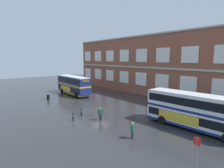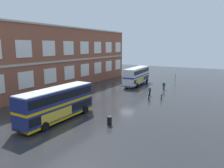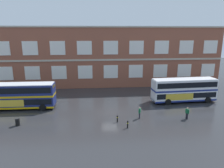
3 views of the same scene
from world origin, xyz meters
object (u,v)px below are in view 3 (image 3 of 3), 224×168
Objects in this scene: double_decker_middle at (184,90)px; waiting_passenger at (140,112)px; safety_bollard_west at (117,119)px; double_decker_near at (19,96)px; safety_bollard_east at (128,124)px; second_passenger at (187,113)px; station_litter_bin at (18,122)px.

double_decker_middle reaches higher than waiting_passenger.
safety_bollard_west is at bearing -163.40° from waiting_passenger.
double_decker_near reaches higher than waiting_passenger.
waiting_passenger reaches higher than safety_bollard_east.
double_decker_near is 0.99× the size of double_decker_middle.
safety_bollard_west is at bearing 120.71° from safety_bollard_east.
second_passenger is 22.89m from station_litter_bin.
double_decker_near reaches higher than second_passenger.
station_litter_bin is (-16.31, -0.84, -0.41)m from waiting_passenger.
double_decker_middle reaches higher than safety_bollard_west.
double_decker_middle is 14.74m from safety_bollard_east.
safety_bollard_east is (-8.73, -2.07, -0.44)m from second_passenger.
double_decker_middle is at bearing 1.97° from double_decker_near.
double_decker_middle is at bearing 30.89° from safety_bollard_west.
safety_bollard_east is (14.16, -1.98, -0.03)m from station_litter_bin.
safety_bollard_east is (-11.32, -9.29, -1.66)m from double_decker_middle.
station_litter_bin reaches higher than safety_bollard_west.
double_decker_near is 18.95m from waiting_passenger.
waiting_passenger is at bearing -144.83° from double_decker_middle.
safety_bollard_west is (13.06, -0.13, -0.03)m from station_litter_bin.
station_litter_bin is at bearing -74.43° from double_decker_near.
double_decker_near is at bearing 165.71° from second_passenger.
safety_bollard_west is 2.16m from safety_bollard_east.
second_passenger is 8.98m from safety_bollard_east.
waiting_passenger is at bearing -16.99° from double_decker_near.
station_litter_bin is (1.77, -6.37, -1.63)m from double_decker_near.
safety_bollard_east is at bearing -166.67° from second_passenger.
double_decker_near is at bearing 105.57° from station_litter_bin.
safety_bollard_west is at bearing -0.56° from station_litter_bin.
double_decker_middle is at bearing 70.25° from second_passenger.
safety_bollard_east is (1.10, -1.85, 0.00)m from safety_bollard_west.
waiting_passenger is 1.79× the size of safety_bollard_east.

